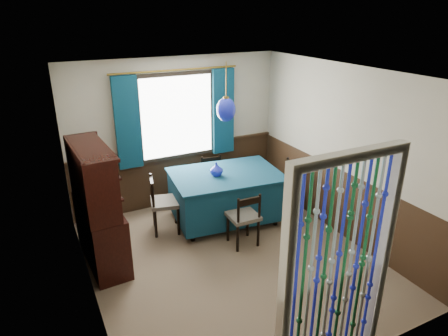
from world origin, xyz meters
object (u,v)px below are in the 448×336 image
pendant_lamp (226,110)px  vase_table (216,170)px  dining_table (226,194)px  bowl_shelf (103,190)px  chair_far (214,179)px  sideboard (99,223)px  chair_left (163,203)px  chair_right (279,185)px  chair_near (244,217)px  vase_sideboard (97,190)px

pendant_lamp → vase_table: bearing=-179.8°
dining_table → bowl_shelf: bowl_shelf is taller
chair_far → sideboard: sideboard is taller
vase_table → bowl_shelf: bowl_shelf is taller
pendant_lamp → chair_left: bearing=172.3°
chair_left → sideboard: bearing=-55.6°
chair_right → chair_near: bearing=146.0°
vase_table → chair_left: bearing=170.8°
chair_left → bowl_shelf: size_ratio=4.29×
dining_table → sideboard: bearing=-166.5°
chair_left → vase_table: bearing=94.3°
dining_table → chair_left: 1.00m
chair_left → chair_right: chair_right is taller
chair_right → vase_sideboard: 2.90m
chair_near → chair_far: 1.44m
pendant_lamp → vase_table: 0.93m
chair_left → dining_table: bearing=95.8°
vase_table → vase_sideboard: vase_sideboard is taller
chair_near → pendant_lamp: bearing=84.0°
chair_near → chair_right: size_ratio=0.93×
sideboard → pendant_lamp: size_ratio=1.91×
sideboard → pendant_lamp: (1.99, 0.25, 1.25)m
vase_table → chair_right: bearing=-6.1°
vase_table → bowl_shelf: (-1.77, -0.50, 0.24)m
chair_left → sideboard: 1.07m
pendant_lamp → dining_table: bearing=80.5°
chair_right → vase_sideboard: bearing=110.7°
dining_table → vase_sideboard: size_ratio=9.20×
dining_table → bowl_shelf: (-1.93, -0.50, 0.68)m
pendant_lamp → vase_table: pendant_lamp is taller
sideboard → vase_table: bearing=4.5°
chair_far → chair_left: chair_left is taller
chair_far → vase_sideboard: (-2.03, -0.61, 0.48)m
chair_far → vase_table: vase_table is taller
chair_right → sideboard: bearing=116.6°
chair_right → chair_left: bearing=106.6°
pendant_lamp → chair_far: bearing=81.3°
chair_near → chair_left: chair_left is taller
chair_far → chair_right: (0.83, -0.78, 0.03)m
chair_near → vase_table: bearing=96.3°
dining_table → chair_right: bearing=-0.8°
chair_left → chair_far: bearing=129.4°
sideboard → pendant_lamp: 2.36m
chair_near → bowl_shelf: size_ratio=4.01×
dining_table → vase_sideboard: vase_sideboard is taller
chair_right → vase_sideboard: (-2.86, 0.17, 0.44)m
dining_table → chair_far: bearing=87.7°
dining_table → chair_near: (-0.10, -0.76, -0.02)m
pendant_lamp → vase_table: (-0.16, -0.00, -0.92)m
chair_right → pendant_lamp: pendant_lamp is taller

